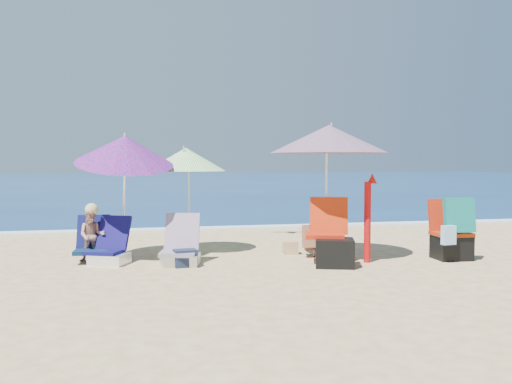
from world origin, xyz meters
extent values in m
plane|color=#D8BC84|center=(0.00, 0.00, 0.00)|extent=(120.00, 120.00, 0.00)
cube|color=navy|center=(0.00, 45.00, -0.05)|extent=(120.00, 80.00, 0.12)
cube|color=white|center=(0.00, 5.10, 0.02)|extent=(120.00, 0.50, 0.04)
cylinder|color=white|center=(0.84, 0.72, 1.03)|extent=(0.05, 0.05, 2.06)
cone|color=#E71E59|center=(0.86, 0.69, 1.98)|extent=(2.43, 2.43, 0.46)
cylinder|color=silver|center=(0.89, 0.65, 2.19)|extent=(0.04, 0.04, 0.12)
cylinder|color=silver|center=(-1.34, 1.85, 0.86)|extent=(0.04, 0.04, 1.72)
cone|color=green|center=(-1.39, 1.74, 1.65)|extent=(1.82, 1.82, 0.41)
cylinder|color=white|center=(-1.45, 1.62, 1.83)|extent=(0.04, 0.04, 0.11)
cylinder|color=white|center=(-2.46, 1.47, 0.93)|extent=(0.10, 0.48, 1.81)
cone|color=#C11B69|center=(-2.43, 1.23, 1.80)|extent=(1.82, 1.88, 0.84)
cylinder|color=silver|center=(-2.43, 1.18, 2.01)|extent=(0.04, 0.06, 0.13)
cylinder|color=#B70D0D|center=(1.33, 0.17, 0.64)|extent=(0.14, 0.14, 1.29)
cone|color=red|center=(1.40, 0.16, 1.34)|extent=(0.19, 0.19, 0.16)
cube|color=#0D0C47|center=(-2.76, 0.91, 0.18)|extent=(0.65, 0.62, 0.06)
cube|color=#110D4E|center=(-2.61, 1.13, 0.46)|extent=(0.59, 0.48, 0.55)
cube|color=white|center=(-2.68, 0.88, 0.08)|extent=(0.68, 0.64, 0.16)
cube|color=#C05743|center=(-1.63, 0.50, 0.20)|extent=(0.64, 0.59, 0.07)
cube|color=#D64D4B|center=(-1.55, 0.82, 0.49)|extent=(0.60, 0.43, 0.58)
cube|color=white|center=(-1.59, 0.58, 0.09)|extent=(0.66, 0.61, 0.17)
cube|color=#AF200C|center=(0.63, 0.21, 0.45)|extent=(0.73, 0.69, 0.06)
cube|color=red|center=(0.74, 0.31, 0.75)|extent=(0.62, 0.34, 0.60)
cube|color=black|center=(0.70, -0.06, 0.21)|extent=(0.71, 0.66, 0.43)
cube|color=#A32C0B|center=(2.79, 0.12, 0.42)|extent=(0.59, 0.54, 0.06)
cube|color=#A7220B|center=(2.81, 0.36, 0.70)|extent=(0.57, 0.19, 0.56)
cube|color=black|center=(2.80, 0.12, 0.20)|extent=(0.57, 0.51, 0.40)
cube|color=#0A7F71|center=(2.79, -0.10, 0.75)|extent=(0.51, 0.21, 0.57)
cube|color=#91C1E8|center=(2.54, -0.21, 0.45)|extent=(0.23, 0.12, 0.30)
imported|color=tan|center=(0.73, 0.82, 0.39)|extent=(0.31, 0.23, 0.77)
cube|color=navy|center=(0.74, 0.88, 0.15)|extent=(0.48, 0.44, 0.05)
cube|color=#470E66|center=(0.71, 0.75, 0.36)|extent=(0.56, 0.27, 0.39)
sphere|color=black|center=(0.72, 0.86, 0.69)|extent=(0.19, 0.19, 0.19)
imported|color=#AC7967|center=(-2.96, 1.14, 0.42)|extent=(0.43, 0.35, 0.85)
cube|color=#0B203F|center=(-2.96, 1.05, 0.18)|extent=(0.54, 0.48, 0.06)
cube|color=#0B0F40|center=(-2.95, 1.33, 0.46)|extent=(0.53, 0.33, 0.55)
sphere|color=#C6C172|center=(-2.96, 1.17, 0.84)|extent=(0.21, 0.21, 0.21)
cube|color=#1C243E|center=(-1.54, 0.42, 0.13)|extent=(0.37, 0.29, 0.26)
cube|color=tan|center=(0.36, 1.20, 0.11)|extent=(0.27, 0.21, 0.22)
cube|color=#181A36|center=(3.18, 0.71, 0.15)|extent=(0.49, 0.44, 0.30)
cube|color=black|center=(0.94, 0.68, 0.09)|extent=(0.27, 0.21, 0.18)
camera|label=1|loc=(-2.26, -7.90, 1.58)|focal=38.38mm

